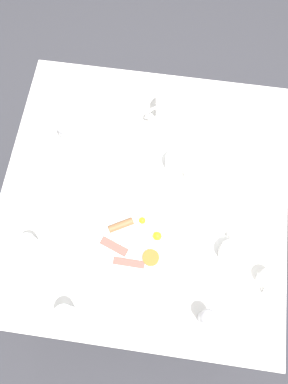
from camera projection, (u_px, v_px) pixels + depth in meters
The scene contains 16 objects.
ground_plane at pixel (144, 238), 2.10m from camera, with size 8.00×8.00×0.00m, color #333338.
table at pixel (144, 200), 1.46m from camera, with size 1.08×1.06×0.75m.
breakfast_plate at pixel (136, 241), 1.33m from camera, with size 0.30×0.30×0.04m.
teapot_near at pixel (169, 107), 1.46m from camera, with size 0.11×0.18×0.13m.
teapot_far at pixel (52, 169), 1.37m from camera, with size 0.15×0.15×0.13m.
teacup_with_saucer_left at pixel (231, 252), 1.29m from camera, with size 0.14×0.14×0.07m.
teacup_with_saucer_right at pixel (176, 163), 1.41m from camera, with size 0.14×0.14×0.07m.
water_glass_tall at pixel (66, 315), 1.21m from camera, with size 0.06×0.06×0.09m.
water_glass_short at pixel (29, 245), 1.28m from camera, with size 0.06×0.06×0.09m.
creamer_jug at pixel (267, 278), 1.26m from camera, with size 0.09×0.06×0.06m.
pepper_grinder at pixel (208, 318), 1.19m from camera, with size 0.05×0.05×0.11m.
salt_grinder at pixel (65, 130), 1.42m from camera, with size 0.05×0.05×0.11m.
napkin_folded at pixel (223, 138), 1.47m from camera, with size 0.14×0.12×0.01m.
fork_by_plate at pixel (105, 136), 1.48m from camera, with size 0.19×0.05×0.00m.
knife_by_plate at pixel (67, 103), 1.53m from camera, with size 0.17×0.14×0.00m.
spoon_for_tea at pixel (244, 103), 1.52m from camera, with size 0.12×0.11×0.00m.
Camera 1 is at (0.46, 0.06, 2.07)m, focal length 35.00 mm.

